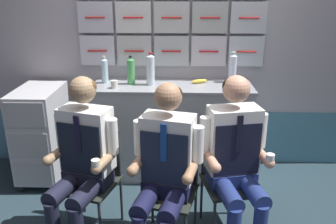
# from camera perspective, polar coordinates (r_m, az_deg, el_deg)

# --- Properties ---
(galley_bulkhead) EXTENTS (4.20, 0.14, 2.15)m
(galley_bulkhead) POSITION_cam_1_polar(r_m,az_deg,el_deg) (3.68, 0.83, 7.88)
(galley_bulkhead) COLOR #AFABB1
(galley_bulkhead) RESTS_ON ground
(galley_counter) EXTENTS (1.55, 0.53, 0.96)m
(galley_counter) POSITION_cam_1_polar(r_m,az_deg,el_deg) (3.60, 0.65, -2.93)
(galley_counter) COLOR #9A9DA4
(galley_counter) RESTS_ON ground
(service_trolley) EXTENTS (0.40, 0.65, 0.94)m
(service_trolley) POSITION_cam_1_polar(r_m,az_deg,el_deg) (3.71, -19.67, -3.04)
(service_trolley) COLOR black
(service_trolley) RESTS_ON ground
(folding_chair_left) EXTENTS (0.50, 0.50, 0.82)m
(folding_chair_left) POSITION_cam_1_polar(r_m,az_deg,el_deg) (2.90, -11.76, -8.93)
(folding_chair_left) COLOR #2D2D33
(folding_chair_left) RESTS_ON ground
(crew_member_left) EXTENTS (0.54, 0.69, 1.27)m
(crew_member_left) POSITION_cam_1_polar(r_m,az_deg,el_deg) (2.69, -13.69, -6.73)
(crew_member_left) COLOR black
(crew_member_left) RESTS_ON ground
(folding_chair_center) EXTENTS (0.49, 0.49, 0.82)m
(folding_chair_center) POSITION_cam_1_polar(r_m,az_deg,el_deg) (2.72, 0.47, -10.54)
(folding_chair_center) COLOR #2D2D33
(folding_chair_center) RESTS_ON ground
(crew_member_center) EXTENTS (0.53, 0.68, 1.26)m
(crew_member_center) POSITION_cam_1_polar(r_m,az_deg,el_deg) (2.49, -0.49, -8.51)
(crew_member_center) COLOR black
(crew_member_center) RESTS_ON ground
(folding_chair_right) EXTENTS (0.47, 0.47, 0.82)m
(folding_chair_right) POSITION_cam_1_polar(r_m,az_deg,el_deg) (2.88, 9.54, -9.00)
(folding_chair_right) COLOR #2D2D33
(folding_chair_right) RESTS_ON ground
(crew_member_right) EXTENTS (0.53, 0.68, 1.28)m
(crew_member_right) POSITION_cam_1_polar(r_m,az_deg,el_deg) (2.65, 10.90, -6.75)
(crew_member_right) COLOR black
(crew_member_right) RESTS_ON ground
(sparkling_bottle_green) EXTENTS (0.08, 0.08, 0.30)m
(sparkling_bottle_green) POSITION_cam_1_polar(r_m,az_deg,el_deg) (3.57, 10.36, 7.01)
(sparkling_bottle_green) COLOR silver
(sparkling_bottle_green) RESTS_ON galley_counter
(water_bottle_tall) EXTENTS (0.06, 0.06, 0.27)m
(water_bottle_tall) POSITION_cam_1_polar(r_m,az_deg,el_deg) (3.54, -10.18, 6.63)
(water_bottle_tall) COLOR #AED4E4
(water_bottle_tall) RESTS_ON galley_counter
(water_bottle_short) EXTENTS (0.07, 0.07, 0.28)m
(water_bottle_short) POSITION_cam_1_polar(r_m,az_deg,el_deg) (3.47, -6.01, 6.63)
(water_bottle_short) COLOR #489F54
(water_bottle_short) RESTS_ON galley_counter
(water_bottle_blue_cap) EXTENTS (0.08, 0.08, 0.32)m
(water_bottle_blue_cap) POSITION_cam_1_polar(r_m,az_deg,el_deg) (3.42, -2.85, 6.88)
(water_bottle_blue_cap) COLOR silver
(water_bottle_blue_cap) RESTS_ON galley_counter
(espresso_cup_small) EXTENTS (0.07, 0.07, 0.07)m
(espresso_cup_small) POSITION_cam_1_polar(r_m,az_deg,el_deg) (3.41, 10.37, 4.58)
(espresso_cup_small) COLOR silver
(espresso_cup_small) RESTS_ON galley_counter
(coffee_cup_spare) EXTENTS (0.06, 0.06, 0.07)m
(coffee_cup_spare) POSITION_cam_1_polar(r_m,az_deg,el_deg) (3.36, -8.65, 4.47)
(coffee_cup_spare) COLOR silver
(coffee_cup_spare) RESTS_ON galley_counter
(paper_cup_tan) EXTENTS (0.06, 0.06, 0.07)m
(paper_cup_tan) POSITION_cam_1_polar(r_m,az_deg,el_deg) (3.26, -0.33, 4.18)
(paper_cup_tan) COLOR tan
(paper_cup_tan) RESTS_ON galley_counter
(snack_banana) EXTENTS (0.17, 0.10, 0.04)m
(snack_banana) POSITION_cam_1_polar(r_m,az_deg,el_deg) (3.51, 5.08, 4.96)
(snack_banana) COLOR yellow
(snack_banana) RESTS_ON galley_counter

